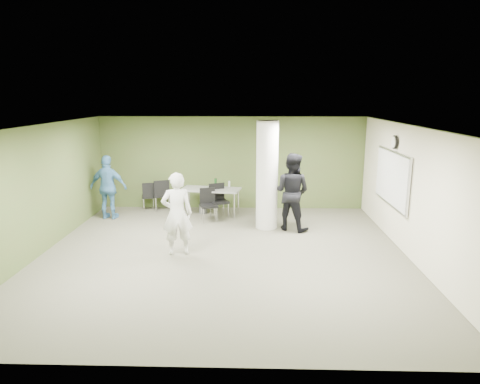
{
  "coord_description": "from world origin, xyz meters",
  "views": [
    {
      "loc": [
        0.62,
        -8.84,
        3.42
      ],
      "look_at": [
        0.33,
        1.0,
        1.18
      ],
      "focal_mm": 32.0,
      "sensor_mm": 36.0,
      "label": 1
    }
  ],
  "objects_px": {
    "woman_white": "(177,214)",
    "man_blue": "(108,187)",
    "folding_table": "(211,190)",
    "man_black": "(292,192)",
    "chair_back_left": "(161,193)"
  },
  "relations": [
    {
      "from": "chair_back_left",
      "to": "man_blue",
      "type": "height_order",
      "value": "man_blue"
    },
    {
      "from": "man_black",
      "to": "man_blue",
      "type": "relative_size",
      "value": 1.11
    },
    {
      "from": "woman_white",
      "to": "man_blue",
      "type": "bearing_deg",
      "value": -61.05
    },
    {
      "from": "chair_back_left",
      "to": "woman_white",
      "type": "height_order",
      "value": "woman_white"
    },
    {
      "from": "folding_table",
      "to": "chair_back_left",
      "type": "xyz_separation_m",
      "value": [
        -1.55,
        0.44,
        -0.18
      ]
    },
    {
      "from": "folding_table",
      "to": "man_blue",
      "type": "xyz_separation_m",
      "value": [
        -2.84,
        -0.42,
        0.16
      ]
    },
    {
      "from": "chair_back_left",
      "to": "man_blue",
      "type": "distance_m",
      "value": 1.58
    },
    {
      "from": "woman_white",
      "to": "man_blue",
      "type": "height_order",
      "value": "woman_white"
    },
    {
      "from": "folding_table",
      "to": "man_black",
      "type": "distance_m",
      "value": 2.55
    },
    {
      "from": "man_blue",
      "to": "man_black",
      "type": "bearing_deg",
      "value": 176.95
    },
    {
      "from": "woman_white",
      "to": "man_black",
      "type": "distance_m",
      "value": 3.22
    },
    {
      "from": "chair_back_left",
      "to": "woman_white",
      "type": "bearing_deg",
      "value": 84.54
    },
    {
      "from": "folding_table",
      "to": "woman_white",
      "type": "distance_m",
      "value": 3.16
    },
    {
      "from": "man_black",
      "to": "folding_table",
      "type": "bearing_deg",
      "value": -1.85
    },
    {
      "from": "woman_white",
      "to": "man_blue",
      "type": "distance_m",
      "value": 3.62
    }
  ]
}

